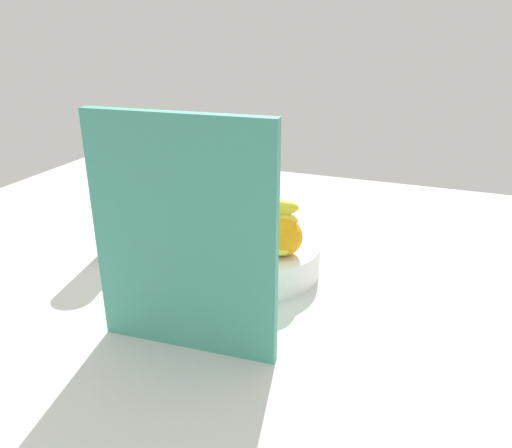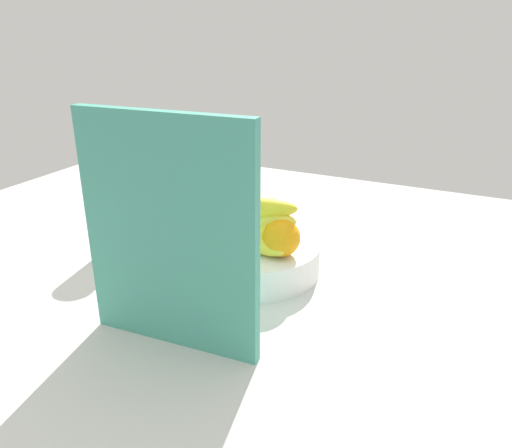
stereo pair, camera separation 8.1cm
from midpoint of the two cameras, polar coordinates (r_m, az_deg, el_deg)
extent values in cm
cube|color=silver|center=(102.58, 1.72, -6.02)|extent=(180.00, 140.00, 3.00)
cylinder|color=white|center=(100.25, 2.32, -3.79)|extent=(25.45, 25.45, 6.17)
sphere|color=orange|center=(102.98, 4.01, 0.93)|extent=(7.12, 7.12, 7.12)
sphere|color=orange|center=(97.06, -1.68, -0.38)|extent=(7.12, 7.12, 7.12)
sphere|color=orange|center=(92.66, 5.40, -1.62)|extent=(7.12, 7.12, 7.12)
ellipsoid|color=yellow|center=(95.24, 1.75, -1.87)|extent=(17.43, 8.79, 4.00)
ellipsoid|color=yellow|center=(95.56, 1.54, -0.34)|extent=(17.41, 6.48, 4.00)
ellipsoid|color=yellow|center=(94.07, 2.03, 0.72)|extent=(17.41, 6.50, 4.00)
ellipsoid|color=yellow|center=(92.66, 2.01, 1.84)|extent=(17.34, 9.60, 4.00)
cube|color=teal|center=(73.02, -7.10, -1.38)|extent=(28.06, 3.41, 36.00)
cylinder|color=#C1B2B4|center=(110.01, -13.30, 1.05)|extent=(7.59, 7.59, 16.78)
camera|label=1|loc=(0.04, -87.62, 0.97)|focal=35.16mm
camera|label=2|loc=(0.04, 92.38, -0.97)|focal=35.16mm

